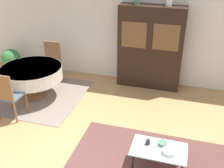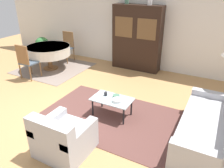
# 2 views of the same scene
# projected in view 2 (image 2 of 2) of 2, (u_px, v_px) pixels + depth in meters

# --- Properties ---
(ground_plane) EXTENTS (14.00, 14.00, 0.00)m
(ground_plane) POSITION_uv_depth(u_px,v_px,m) (53.00, 112.00, 4.85)
(ground_plane) COLOR tan
(wall_back) EXTENTS (10.00, 0.06, 2.70)m
(wall_back) POSITION_uv_depth(u_px,v_px,m) (124.00, 24.00, 7.16)
(wall_back) COLOR silver
(wall_back) RESTS_ON ground_plane
(area_rug) EXTENTS (3.05, 1.92, 0.01)m
(area_rug) POSITION_uv_depth(u_px,v_px,m) (113.00, 117.00, 4.67)
(area_rug) COLOR brown
(area_rug) RESTS_ON ground_plane
(dining_rug) EXTENTS (2.05, 2.08, 0.01)m
(dining_rug) POSITION_uv_depth(u_px,v_px,m) (54.00, 68.00, 7.28)
(dining_rug) COLOR gray
(dining_rug) RESTS_ON ground_plane
(couch) EXTENTS (0.91, 2.05, 0.81)m
(couch) POSITION_uv_depth(u_px,v_px,m) (211.00, 129.00, 3.82)
(couch) COLOR #B2B2B7
(couch) RESTS_ON ground_plane
(armchair) EXTENTS (0.82, 0.81, 0.78)m
(armchair) POSITION_uv_depth(u_px,v_px,m) (63.00, 138.00, 3.60)
(armchair) COLOR #B2B2B7
(armchair) RESTS_ON ground_plane
(coffee_table) EXTENTS (0.85, 0.51, 0.40)m
(coffee_table) POSITION_uv_depth(u_px,v_px,m) (112.00, 101.00, 4.60)
(coffee_table) COLOR black
(coffee_table) RESTS_ON area_rug
(display_cabinet) EXTENTS (1.54, 0.43, 2.01)m
(display_cabinet) POSITION_uv_depth(u_px,v_px,m) (137.00, 38.00, 6.85)
(display_cabinet) COLOR black
(display_cabinet) RESTS_ON ground_plane
(dining_table) EXTENTS (1.38, 1.38, 0.76)m
(dining_table) POSITION_uv_depth(u_px,v_px,m) (49.00, 51.00, 6.99)
(dining_table) COLOR brown
(dining_table) RESTS_ON dining_rug
(dining_chair_near) EXTENTS (0.44, 0.44, 1.03)m
(dining_chair_near) POSITION_uv_depth(u_px,v_px,m) (26.00, 60.00, 6.27)
(dining_chair_near) COLOR brown
(dining_chair_near) RESTS_ON dining_rug
(dining_chair_far) EXTENTS (0.44, 0.44, 1.03)m
(dining_chair_far) POSITION_uv_depth(u_px,v_px,m) (67.00, 45.00, 7.73)
(dining_chair_far) COLOR brown
(dining_chair_far) RESTS_ON dining_rug
(cup) EXTENTS (0.07, 0.07, 0.08)m
(cup) POSITION_uv_depth(u_px,v_px,m) (106.00, 94.00, 4.69)
(cup) COLOR #232328
(cup) RESTS_ON coffee_table
(bowl) EXTENTS (0.20, 0.20, 0.06)m
(bowl) POSITION_uv_depth(u_px,v_px,m) (117.00, 100.00, 4.46)
(bowl) COLOR white
(bowl) RESTS_ON coffee_table
(bowl_small) EXTENTS (0.14, 0.14, 0.05)m
(bowl_small) POSITION_uv_depth(u_px,v_px,m) (116.00, 96.00, 4.64)
(bowl_small) COLOR #4C7A60
(bowl_small) RESTS_ON coffee_table
(vase_short) EXTENTS (0.14, 0.14, 0.21)m
(vase_short) POSITION_uv_depth(u_px,v_px,m) (150.00, 1.00, 6.23)
(vase_short) COLOR white
(vase_short) RESTS_ON display_cabinet
(potted_plant) EXTENTS (0.52, 0.52, 0.68)m
(potted_plant) POSITION_uv_depth(u_px,v_px,m) (42.00, 44.00, 8.51)
(potted_plant) COLOR #4C4C51
(potted_plant) RESTS_ON ground_plane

